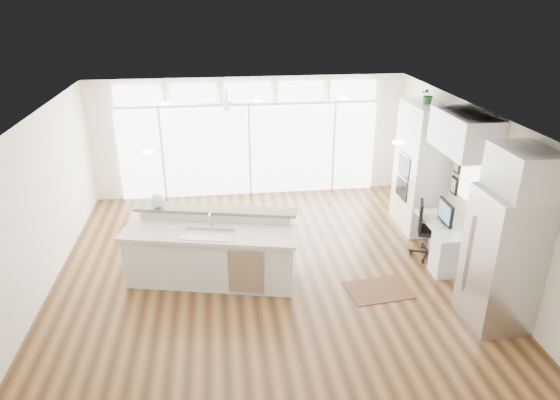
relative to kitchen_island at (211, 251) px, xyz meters
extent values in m
cube|color=#422814|center=(0.91, -0.20, -0.57)|extent=(7.00, 8.00, 0.02)
cube|color=white|center=(0.91, -0.20, 2.14)|extent=(7.00, 8.00, 0.02)
cube|color=white|center=(0.91, 3.80, 0.79)|extent=(7.00, 0.04, 2.70)
cube|color=white|center=(-2.59, -0.20, 0.79)|extent=(0.04, 8.00, 2.70)
cube|color=white|center=(4.41, -0.20, 0.79)|extent=(0.04, 8.00, 2.70)
cube|color=white|center=(0.91, 3.74, 0.49)|extent=(5.80, 0.06, 2.08)
cube|color=white|center=(0.91, 3.74, 1.82)|extent=(5.90, 0.06, 0.40)
cube|color=white|center=(4.37, 0.10, 0.99)|extent=(0.04, 0.85, 0.85)
cube|color=white|center=(0.41, 2.60, 1.92)|extent=(1.16, 1.16, 0.32)
cube|color=white|center=(0.91, 0.00, 2.12)|extent=(3.40, 3.00, 0.02)
cube|color=silver|center=(4.08, 1.60, 0.69)|extent=(0.64, 1.20, 2.50)
cube|color=silver|center=(4.04, 0.10, -0.18)|extent=(0.72, 1.30, 0.76)
cube|color=silver|center=(4.08, 0.10, 1.79)|extent=(0.64, 1.30, 0.64)
cube|color=#BABABF|center=(4.02, -1.55, 0.44)|extent=(0.76, 0.90, 2.00)
cube|color=silver|center=(4.08, -1.55, 1.74)|extent=(0.64, 0.90, 0.60)
cube|color=black|center=(4.37, 0.72, 0.84)|extent=(0.06, 0.22, 0.80)
cube|color=silver|center=(0.00, 0.00, 0.00)|extent=(2.98, 1.67, 1.12)
cube|color=#341B10|center=(2.63, -0.61, -0.55)|extent=(1.06, 0.82, 0.01)
cube|color=black|center=(3.86, 0.35, -0.04)|extent=(0.68, 0.65, 1.03)
sphere|color=silver|center=(-0.83, 0.61, 0.68)|extent=(0.29, 0.29, 0.24)
cube|color=black|center=(3.96, 0.10, 0.42)|extent=(0.10, 0.52, 0.44)
cube|color=white|center=(3.79, 0.10, 0.21)|extent=(0.13, 0.30, 0.01)
imported|color=#2B5A26|center=(4.08, 1.60, 2.07)|extent=(0.29, 0.32, 0.25)
camera|label=1|loc=(0.21, -7.13, 3.91)|focal=32.00mm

